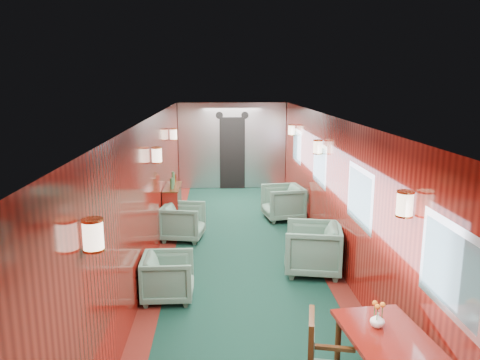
{
  "coord_description": "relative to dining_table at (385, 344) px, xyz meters",
  "views": [
    {
      "loc": [
        -0.43,
        -7.03,
        2.98
      ],
      "look_at": [
        0.0,
        1.55,
        1.15
      ],
      "focal_mm": 35.0,
      "sensor_mm": 36.0,
      "label": 1
    }
  ],
  "objects": [
    {
      "name": "flower_vase",
      "position": [
        -0.05,
        0.1,
        0.19
      ],
      "size": [
        0.17,
        0.17,
        0.14
      ],
      "primitive_type": "imported",
      "rotation": [
        0.0,
        0.0,
        0.4
      ],
      "color": "white",
      "rests_on": "dining_table"
    },
    {
      "name": "room",
      "position": [
        -1.08,
        3.25,
        1.01
      ],
      "size": [
        12.0,
        12.1,
        2.4
      ],
      "color": "black",
      "rests_on": "ground"
    },
    {
      "name": "bulkhead",
      "position": [
        -1.08,
        9.16,
        0.56
      ],
      "size": [
        2.98,
        0.17,
        2.39
      ],
      "color": "#B5B8BD",
      "rests_on": "ground"
    },
    {
      "name": "credenza",
      "position": [
        -2.42,
        5.45,
        -0.17
      ],
      "size": [
        0.32,
        1.01,
        1.18
      ],
      "color": "#64130D",
      "rests_on": "ground"
    },
    {
      "name": "armchair_left_far",
      "position": [
        -2.16,
        4.8,
        -0.28
      ],
      "size": [
        0.88,
        0.86,
        0.69
      ],
      "primitive_type": "imported",
      "rotation": [
        0.0,
        0.0,
        1.4
      ],
      "color": "#1A3E34",
      "rests_on": "ground"
    },
    {
      "name": "armchair_left_near",
      "position": [
        -2.2,
        2.3,
        -0.31
      ],
      "size": [
        0.71,
        0.69,
        0.64
      ],
      "primitive_type": "imported",
      "rotation": [
        0.0,
        0.0,
        1.58
      ],
      "color": "#1A3E34",
      "rests_on": "ground"
    },
    {
      "name": "armchair_right_far",
      "position": [
        -0.08,
        6.03,
        -0.25
      ],
      "size": [
        0.94,
        0.92,
        0.75
      ],
      "primitive_type": "imported",
      "rotation": [
        0.0,
        0.0,
        -1.41
      ],
      "color": "#1A3E34",
      "rests_on": "ground"
    },
    {
      "name": "windows_right",
      "position": [
        0.41,
        3.5,
        0.82
      ],
      "size": [
        0.02,
        8.6,
        0.8
      ],
      "color": "silver",
      "rests_on": "ground"
    },
    {
      "name": "armchair_right_near",
      "position": [
        -0.02,
        3.11,
        -0.23
      ],
      "size": [
        1.01,
        0.99,
        0.79
      ],
      "primitive_type": "imported",
      "rotation": [
        0.0,
        0.0,
        -1.76
      ],
      "color": "#1A3E34",
      "rests_on": "ground"
    },
    {
      "name": "wall_sconces",
      "position": [
        -1.08,
        3.82,
        1.16
      ],
      "size": [
        2.97,
        7.97,
        0.25
      ],
      "color": "beige",
      "rests_on": "ground"
    },
    {
      "name": "dining_table",
      "position": [
        0.0,
        0.0,
        0.0
      ],
      "size": [
        0.8,
        1.06,
        0.75
      ],
      "rotation": [
        0.0,
        0.0,
        0.1
      ],
      "color": "#64130D",
      "rests_on": "ground"
    }
  ]
}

